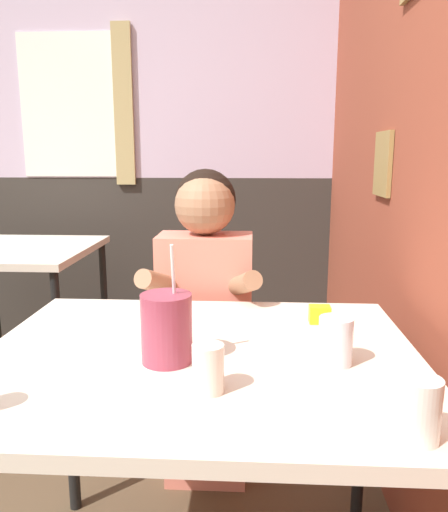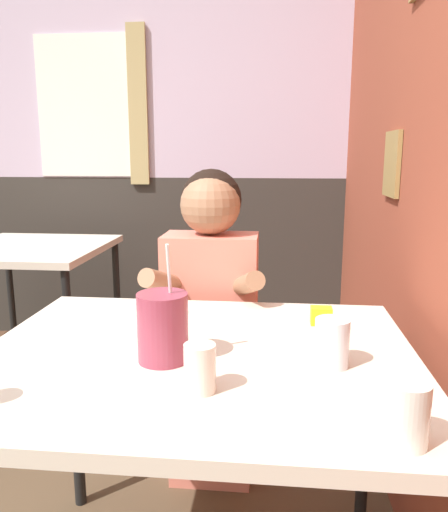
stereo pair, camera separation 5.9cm
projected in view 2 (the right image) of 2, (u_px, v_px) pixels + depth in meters
brick_wall_right at (401, 127)px, 1.90m from camera, size 0.08×4.41×2.70m
back_wall at (150, 137)px, 3.23m from camera, size 5.49×0.09×2.70m
main_table at (197, 376)px, 1.24m from camera, size 1.08×0.88×0.77m
background_table at (32, 261)px, 2.69m from camera, size 0.77×0.81×0.77m
person_seated at (211, 320)px, 1.86m from camera, size 0.42×0.41×1.20m
cocktail_pitcher at (163, 327)px, 1.17m from camera, size 0.12×0.12×0.28m
glass_near_pitcher at (332, 343)px, 1.14m from camera, size 0.08×0.08×0.11m
glass_center at (407, 414)px, 0.83m from camera, size 0.07×0.07×0.11m
glass_far_side at (200, 368)px, 1.02m from camera, size 0.07×0.07×0.10m
condiment_ketchup at (167, 308)px, 1.50m from camera, size 0.06×0.04×0.05m
condiment_mustard at (321, 316)px, 1.43m from camera, size 0.06×0.04×0.05m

